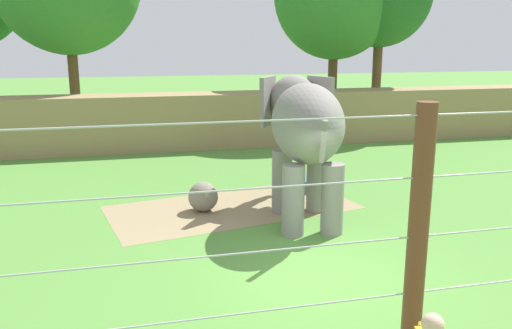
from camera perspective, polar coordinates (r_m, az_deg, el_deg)
ground_plane at (r=9.98m, az=6.54°, el=-11.83°), size 120.00×120.00×0.00m
dirt_patch at (r=13.69m, az=-2.58°, el=-4.69°), size 6.76×4.24×0.01m
embankment_wall at (r=21.60m, az=-5.06°, el=4.88°), size 36.00×1.80×2.19m
elephant at (r=12.46m, az=5.27°, el=4.05°), size 2.13×4.54×3.38m
enrichment_ball at (r=13.35m, az=-5.79°, el=-3.53°), size 0.76×0.76×0.76m
cable_fence at (r=6.41m, az=17.52°, el=-9.49°), size 10.74×0.24×3.59m
water_tub at (r=15.43m, az=5.53°, el=-1.98°), size 1.10×1.10×0.35m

